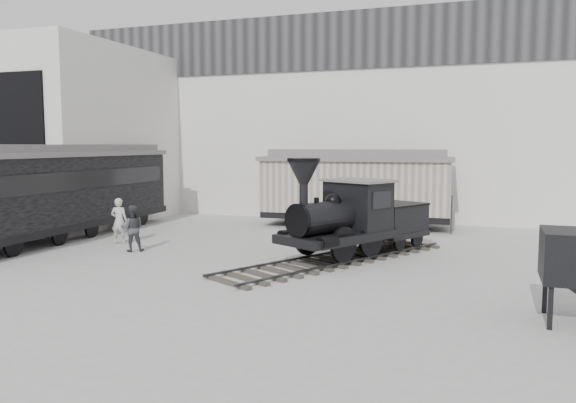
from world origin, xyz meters
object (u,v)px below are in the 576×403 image
(locomotive, at_px, (351,222))
(passenger_coach, at_px, (61,191))
(visitor_b, at_px, (132,228))
(visitor_a, at_px, (119,221))
(boxcar, at_px, (355,187))

(locomotive, distance_m, passenger_coach, 12.89)
(visitor_b, bearing_deg, visitor_a, -69.44)
(locomotive, xyz_separation_m, boxcar, (-1.48, 7.61, 0.71))
(boxcar, distance_m, visitor_b, 11.27)
(boxcar, height_order, passenger_coach, boxcar)
(locomotive, distance_m, boxcar, 7.78)
(visitor_a, bearing_deg, locomotive, 169.05)
(visitor_a, bearing_deg, passenger_coach, -18.80)
(boxcar, relative_size, visitor_b, 5.37)
(passenger_coach, height_order, visitor_b, passenger_coach)
(locomotive, distance_m, visitor_b, 8.31)
(boxcar, distance_m, visitor_a, 11.32)
(visitor_a, distance_m, visitor_b, 1.94)
(boxcar, height_order, visitor_b, boxcar)
(locomotive, height_order, boxcar, boxcar)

